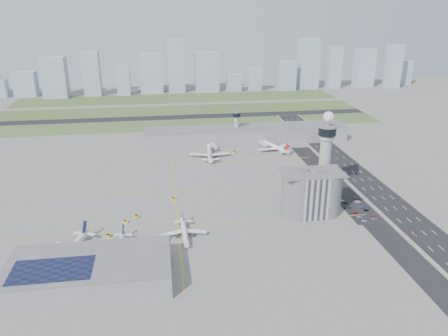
{
  "coord_description": "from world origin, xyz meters",
  "views": [
    {
      "loc": [
        -46.82,
        -283.47,
        138.01
      ],
      "look_at": [
        0.0,
        35.0,
        15.0
      ],
      "focal_mm": 35.0,
      "sensor_mm": 36.0,
      "label": 1
    }
  ],
  "objects": [
    {
      "name": "tug_3",
      "position": [
        -41.26,
        12.78,
        1.04
      ],
      "size": [
        3.73,
        4.28,
        2.08
      ],
      "primitive_type": null,
      "rotation": [
        0.0,
        0.0,
        -2.71
      ],
      "color": "yellow",
      "rests_on": "ground"
    },
    {
      "name": "car_lot_7",
      "position": [
        92.98,
        -35.15,
        0.6
      ],
      "size": [
        4.31,
        2.09,
        1.21
      ],
      "primitive_type": "imported",
      "rotation": [
        0.0,
        0.0,
        1.67
      ],
      "color": "#A4163B",
      "rests_on": "ground"
    },
    {
      "name": "tug_4",
      "position": [
        21.69,
        111.96,
        1.04
      ],
      "size": [
        4.32,
        4.17,
        2.08
      ],
      "primitive_type": null,
      "rotation": [
        0.0,
        0.0,
        0.88
      ],
      "color": "gold",
      "rests_on": "ground"
    },
    {
      "name": "runway",
      "position": [
        -20.0,
        262.0,
        0.06
      ],
      "size": [
        480.0,
        22.0,
        0.1
      ],
      "primitive_type": "cube",
      "color": "black",
      "rests_on": "ground"
    },
    {
      "name": "car_lot_4",
      "position": [
        82.94,
        -10.75,
        0.6
      ],
      "size": [
        3.71,
        1.91,
        1.21
      ],
      "primitive_type": "imported",
      "rotation": [
        0.0,
        0.0,
        1.71
      ],
      "color": "#142C4E",
      "rests_on": "ground"
    },
    {
      "name": "car_hw_0",
      "position": [
        108.98,
        -60.62,
        0.58
      ],
      "size": [
        1.44,
        3.42,
        1.15
      ],
      "primitive_type": "imported",
      "rotation": [
        0.0,
        0.0,
        -0.02
      ],
      "color": "#AC3A24",
      "rests_on": "ground"
    },
    {
      "name": "skyline_bldg_8",
      "position": [
        -19.42,
        431.56,
        41.69
      ],
      "size": [
        26.33,
        21.06,
        83.39
      ],
      "primitive_type": "cube",
      "color": "#9EADC1",
      "rests_on": "ground"
    },
    {
      "name": "barrier_right",
      "position": [
        129.0,
        0.0,
        0.6
      ],
      "size": [
        0.6,
        500.0,
        1.2
      ],
      "primitive_type": "cube",
      "color": "#9E9E99",
      "rests_on": "ground"
    },
    {
      "name": "car_hw_4",
      "position": [
        107.16,
        182.14,
        0.64
      ],
      "size": [
        1.62,
        3.81,
        1.28
      ],
      "primitive_type": "imported",
      "rotation": [
        0.0,
        0.0,
        -0.03
      ],
      "color": "#919AA5",
      "rests_on": "ground"
    },
    {
      "name": "car_lot_0",
      "position": [
        83.96,
        -39.64,
        0.61
      ],
      "size": [
        3.68,
        1.69,
        1.22
      ],
      "primitive_type": "imported",
      "rotation": [
        0.0,
        0.0,
        1.5
      ],
      "color": "silver",
      "rests_on": "ground"
    },
    {
      "name": "tug_2",
      "position": [
        -74.49,
        -18.08,
        0.98
      ],
      "size": [
        3.46,
        2.46,
        1.95
      ],
      "primitive_type": null,
      "rotation": [
        0.0,
        0.0,
        -1.62
      ],
      "color": "yellow",
      "rests_on": "ground"
    },
    {
      "name": "skyline_bldg_9",
      "position": [
        30.27,
        432.32,
        31.06
      ],
      "size": [
        36.96,
        29.57,
        62.11
      ],
      "primitive_type": "cube",
      "color": "#9EADC1",
      "rests_on": "ground"
    },
    {
      "name": "car_lot_3",
      "position": [
        81.83,
        -18.74,
        0.65
      ],
      "size": [
        4.7,
        2.43,
        1.3
      ],
      "primitive_type": "imported",
      "rotation": [
        0.0,
        0.0,
        1.43
      ],
      "color": "#2B2C2E",
      "rests_on": "ground"
    },
    {
      "name": "jet_bridge_near_1",
      "position": [
        -83.0,
        -61.0,
        2.85
      ],
      "size": [
        5.39,
        14.31,
        5.7
      ],
      "primitive_type": null,
      "rotation": [
        0.0,
        0.0,
        1.4
      ],
      "color": "silver",
      "rests_on": "ground"
    },
    {
      "name": "skyline_bldg_2",
      "position": [
        -291.25,
        430.16,
        13.39
      ],
      "size": [
        22.81,
        18.25,
        26.79
      ],
      "primitive_type": "cube",
      "color": "#9EADC1",
      "rests_on": "ground"
    },
    {
      "name": "car_lot_2",
      "position": [
        83.06,
        -26.88,
        0.59
      ],
      "size": [
        4.49,
        2.56,
        1.18
      ],
      "primitive_type": "imported",
      "rotation": [
        0.0,
        0.0,
        1.42
      ],
      "color": "#B3222F",
      "rests_on": "ground"
    },
    {
      "name": "grass_strip_1",
      "position": [
        -20.0,
        300.0,
        0.04
      ],
      "size": [
        480.0,
        60.0,
        0.08
      ],
      "primitive_type": "cube",
      "color": "#536D33",
      "rests_on": "ground"
    },
    {
      "name": "barrier_left",
      "position": [
        101.0,
        0.0,
        0.6
      ],
      "size": [
        0.6,
        500.0,
        1.2
      ],
      "primitive_type": "cube",
      "color": "#9E9E99",
      "rests_on": "ground"
    },
    {
      "name": "car_lot_10",
      "position": [
        92.79,
        -10.8,
        0.66
      ],
      "size": [
        4.88,
        2.5,
        1.32
      ],
      "primitive_type": "imported",
      "rotation": [
        0.0,
        0.0,
        1.5
      ],
      "color": "white",
      "rests_on": "ground"
    },
    {
      "name": "skyline_bldg_5",
      "position": [
        -150.11,
        419.66,
        33.44
      ],
      "size": [
        25.49,
        20.39,
        66.89
      ],
      "primitive_type": "cube",
      "color": "#9EADC1",
      "rests_on": "ground"
    },
    {
      "name": "jet_bridge_near_2",
      "position": [
        -53.0,
        -61.0,
        2.85
      ],
      "size": [
        5.39,
        14.31,
        5.7
      ],
      "primitive_type": null,
      "rotation": [
        0.0,
        0.0,
        1.4
      ],
      "color": "silver",
      "rests_on": "ground"
    },
    {
      "name": "car_lot_6",
      "position": [
        92.25,
        -37.53,
        0.56
      ],
      "size": [
        4.17,
        2.18,
        1.12
      ],
      "primitive_type": "imported",
      "rotation": [
        0.0,
        0.0,
        1.49
      ],
      "color": "#A7A7A7",
      "rests_on": "ground"
    },
    {
      "name": "parking_lot",
      "position": [
        88.0,
        -22.0,
        0.05
      ],
      "size": [
        20.0,
        44.0,
        0.1
      ],
      "primitive_type": "cube",
      "color": "black",
      "rests_on": "ground"
    },
    {
      "name": "jet_bridge_far_1",
      "position": [
        52.0,
        132.0,
        2.85
      ],
      "size": [
        5.39,
        14.31,
        5.7
      ],
      "primitive_type": null,
      "rotation": [
        0.0,
        0.0,
        -1.4
      ],
      "color": "silver",
      "rests_on": "ground"
    },
    {
      "name": "skyline_bldg_13",
      "position": [
        201.27,
        433.27,
        40.6
      ],
      "size": [
        32.26,
        25.81,
        81.2
      ],
      "primitive_type": "cube",
      "color": "#9EADC1",
      "rests_on": "ground"
    },
    {
      "name": "skyline_bldg_16",
      "position": [
        345.49,
        415.96,
        35.78
      ],
      "size": [
        23.04,
        18.43,
        71.56
      ],
      "primitive_type": "cube",
      "color": "#9EADC1",
      "rests_on": "ground"
    },
    {
      "name": "grass_strip_2",
      "position": [
        -20.0,
        380.0,
        0.04
      ],
      "size": [
        480.0,
        70.0,
        0.08
      ],
      "primitive_type": "cube",
      "color": "#3E5729",
      "rests_on": "ground"
    },
    {
      "name": "ground",
      "position": [
        0.0,
        0.0,
        0.0
      ],
      "size": [
        1000.0,
        1000.0,
        0.0
      ],
      "primitive_type": "plane",
      "color": "gray"
    },
    {
      "name": "car_hw_1",
      "position": [
        115.91,
        42.38,
        0.57
      ],
      "size": [
        1.43,
        3.54,
        1.14
      ],
      "primitive_type": "imported",
      "rotation": [
        0.0,
        0.0,
        0.06
      ],
      "color": "black",
      "rests_on": "ground"
    },
    {
      "name": "skyline_bldg_3",
      "position": [
        -252.58,
        431.35,
        18.47
      ],
      "size": [
        32.3,
        25.84,
        36.93
      ],
      "primitive_type": "cube",
      "color": "#9EADC1",
      "rests_on": "ground"
    },
    {
      "name": "airplane_far_a",
      "position": [
        -3.19,
        106.53,
        6.38
      ],
      "size": [
        42.12,
        48.42,
        12.77
      ],
      "primitive_type": null,
      "rotation": [
        0.0,
        0.0,
        1.49
      ],
      "color": "white",
      "rests_on": "ground"
    },
    {
      "name": "airplane_near_c",
      "position": [
        -36.22,
        -41.68,
        4.76
      ],
      "size": [
        29.25,
        34.3,
        9.53
      ],
      "primitive_type": null,
      "rotation": [
        0.0,
        0.0,
        -1.56
      ],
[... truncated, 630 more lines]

